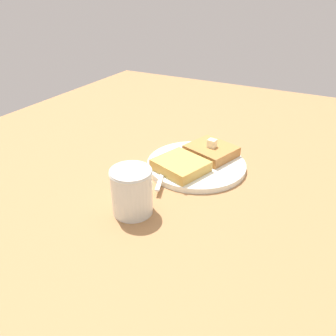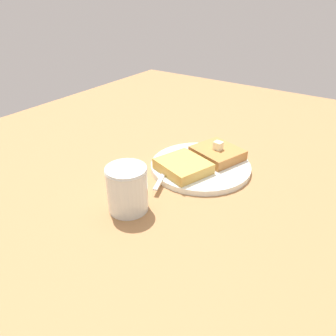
% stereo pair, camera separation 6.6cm
% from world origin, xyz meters
% --- Properties ---
extents(table_surface, '(1.29, 1.29, 0.02)m').
position_xyz_m(table_surface, '(0.00, 0.00, 0.01)').
color(table_surface, '#A37346').
rests_on(table_surface, ground).
extents(plate, '(0.23, 0.23, 0.01)m').
position_xyz_m(plate, '(0.08, 0.04, 0.03)').
color(plate, white).
rests_on(plate, table_surface).
extents(toast_slice_left, '(0.12, 0.13, 0.02)m').
position_xyz_m(toast_slice_left, '(0.03, 0.05, 0.05)').
color(toast_slice_left, '#B4773D').
rests_on(toast_slice_left, plate).
extents(toast_slice_middle, '(0.12, 0.13, 0.02)m').
position_xyz_m(toast_slice_middle, '(0.13, 0.02, 0.05)').
color(toast_slice_middle, gold).
rests_on(toast_slice_middle, plate).
extents(butter_pat_primary, '(0.02, 0.02, 0.02)m').
position_xyz_m(butter_pat_primary, '(0.03, 0.06, 0.07)').
color(butter_pat_primary, '#F9F0C2').
rests_on(butter_pat_primary, toast_slice_left).
extents(fork, '(0.16, 0.07, 0.00)m').
position_xyz_m(fork, '(0.14, -0.01, 0.04)').
color(fork, silver).
rests_on(fork, plate).
extents(syrup_jar, '(0.08, 0.08, 0.09)m').
position_xyz_m(syrup_jar, '(0.29, 0.00, 0.06)').
color(syrup_jar, '#472005').
rests_on(syrup_jar, table_surface).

